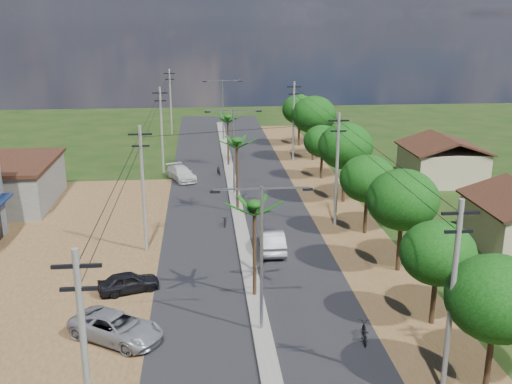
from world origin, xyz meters
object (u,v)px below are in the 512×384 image
Objects in this scene: car_white_far at (181,174)px; moto_rider_east at (364,333)px; car_parked_dark at (129,283)px; car_parked_silver at (116,328)px; car_silver_mid at (272,241)px.

moto_rider_east is at bearing -94.29° from car_white_far.
car_parked_silver is at bearing 161.19° from car_parked_dark.
car_white_far is at bearing -70.38° from car_silver_mid.
car_white_far is 30.94m from car_parked_silver.
moto_rider_east is (3.30, -12.62, -0.29)m from car_silver_mid.
car_white_far is 1.28× the size of car_parked_dark.
car_parked_silver is 2.82× the size of moto_rider_east.
car_parked_dark is at bearing 31.79° from car_silver_mid.
car_silver_mid is 20.67m from car_white_far.
car_silver_mid is 14.71m from car_parked_silver.
car_parked_silver reaches higher than moto_rider_east.
car_parked_dark is at bearing -117.50° from car_white_far.
moto_rider_east is (12.66, -1.28, -0.23)m from car_parked_silver.
car_parked_dark is at bearing -18.52° from moto_rider_east.
car_white_far reaches higher than car_parked_dark.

